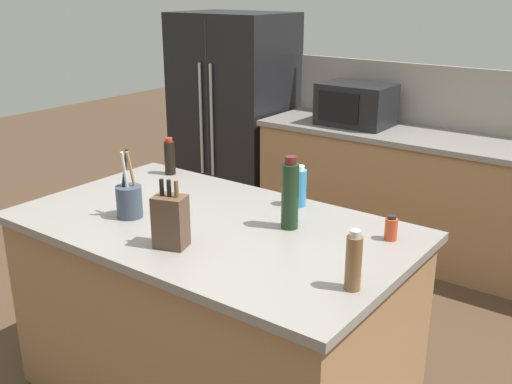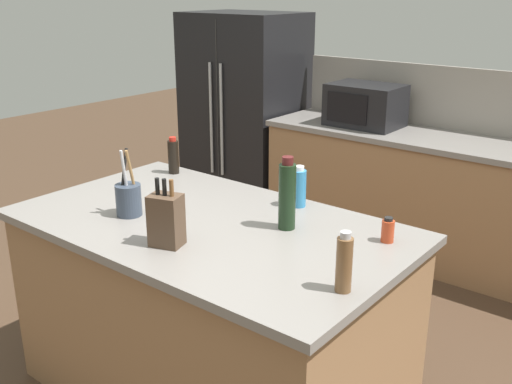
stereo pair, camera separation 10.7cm
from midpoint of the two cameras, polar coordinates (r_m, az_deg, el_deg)
name	(u,v)px [view 2 (the right image)]	position (r m, az deg, el deg)	size (l,w,h in m)	color
back_counter_run	(447,202)	(4.57, 18.39, -0.96)	(2.83, 0.66, 0.94)	#936B47
wall_backsplash	(474,101)	(4.69, 20.68, 8.14)	(2.79, 0.03, 0.46)	gray
kitchen_island	(211,312)	(2.96, -3.26, -11.31)	(1.83, 1.07, 0.94)	#936B47
refrigerator	(245,113)	(5.44, -0.53, 7.55)	(0.99, 0.75, 1.75)	black
microwave	(365,105)	(4.68, 11.02, 8.12)	(0.54, 0.39, 0.32)	black
knife_block	(166,220)	(2.48, -7.33, -2.63)	(0.15, 0.14, 0.29)	#4C3828
utensil_crock	(129,199)	(2.85, -10.99, -0.62)	(0.12, 0.12, 0.32)	#333D4C
spice_jar_paprika	(388,230)	(2.59, 13.61, -3.59)	(0.05, 0.05, 0.11)	#B73D1E
wine_bottle	(287,195)	(2.63, 4.15, -0.32)	(0.08, 0.08, 0.33)	black
dish_soap_bottle	(299,187)	(2.92, 5.16, 0.43)	(0.07, 0.07, 0.20)	#3384BC
soy_sauce_bottle	(173,156)	(3.45, -7.00, 3.39)	(0.06, 0.06, 0.21)	black
pepper_grinder	(344,263)	(2.14, 9.83, -6.73)	(0.06, 0.06, 0.23)	brown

